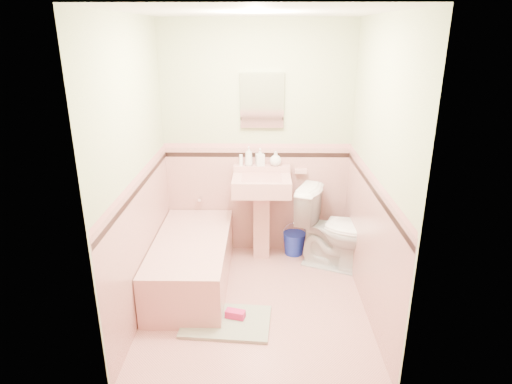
{
  "coord_description": "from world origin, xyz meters",
  "views": [
    {
      "loc": [
        0.06,
        -3.49,
        2.36
      ],
      "look_at": [
        0.0,
        0.25,
        1.0
      ],
      "focal_mm": 30.96,
      "sensor_mm": 36.0,
      "label": 1
    }
  ],
  "objects_px": {
    "sink": "(262,218)",
    "bucket": "(294,243)",
    "medicine_cabinet": "(262,100)",
    "soap_bottle_right": "(276,158)",
    "toilet": "(338,229)",
    "shoe": "(235,314)",
    "bathtub": "(192,263)",
    "soap_bottle_mid": "(260,157)",
    "soap_bottle_left": "(249,156)"
  },
  "relations": [
    {
      "from": "bathtub",
      "to": "soap_bottle_right",
      "type": "distance_m",
      "value": 1.39
    },
    {
      "from": "medicine_cabinet",
      "to": "soap_bottle_right",
      "type": "distance_m",
      "value": 0.62
    },
    {
      "from": "toilet",
      "to": "shoe",
      "type": "distance_m",
      "value": 1.45
    },
    {
      "from": "medicine_cabinet",
      "to": "soap_bottle_left",
      "type": "bearing_deg",
      "value": -167.82
    },
    {
      "from": "soap_bottle_left",
      "to": "soap_bottle_right",
      "type": "xyz_separation_m",
      "value": [
        0.29,
        0.0,
        -0.02
      ]
    },
    {
      "from": "bathtub",
      "to": "sink",
      "type": "bearing_deg",
      "value": 37.93
    },
    {
      "from": "medicine_cabinet",
      "to": "soap_bottle_mid",
      "type": "height_order",
      "value": "medicine_cabinet"
    },
    {
      "from": "soap_bottle_left",
      "to": "shoe",
      "type": "relative_size",
      "value": 1.24
    },
    {
      "from": "medicine_cabinet",
      "to": "bathtub",
      "type": "bearing_deg",
      "value": -132.58
    },
    {
      "from": "toilet",
      "to": "sink",
      "type": "bearing_deg",
      "value": 100.97
    },
    {
      "from": "medicine_cabinet",
      "to": "soap_bottle_right",
      "type": "relative_size",
      "value": 3.51
    },
    {
      "from": "toilet",
      "to": "shoe",
      "type": "height_order",
      "value": "toilet"
    },
    {
      "from": "soap_bottle_right",
      "to": "bucket",
      "type": "xyz_separation_m",
      "value": [
        0.22,
        -0.07,
        -0.97
      ]
    },
    {
      "from": "bathtub",
      "to": "soap_bottle_left",
      "type": "bearing_deg",
      "value": 52.69
    },
    {
      "from": "toilet",
      "to": "shoe",
      "type": "xyz_separation_m",
      "value": [
        -1.02,
        -0.97,
        -0.36
      ]
    },
    {
      "from": "sink",
      "to": "soap_bottle_right",
      "type": "height_order",
      "value": "soap_bottle_right"
    },
    {
      "from": "medicine_cabinet",
      "to": "shoe",
      "type": "relative_size",
      "value": 3.32
    },
    {
      "from": "sink",
      "to": "medicine_cabinet",
      "type": "relative_size",
      "value": 1.71
    },
    {
      "from": "shoe",
      "to": "soap_bottle_mid",
      "type": "bearing_deg",
      "value": 96.62
    },
    {
      "from": "soap_bottle_right",
      "to": "soap_bottle_mid",
      "type": "bearing_deg",
      "value": 180.0
    },
    {
      "from": "soap_bottle_left",
      "to": "shoe",
      "type": "distance_m",
      "value": 1.68
    },
    {
      "from": "soap_bottle_mid",
      "to": "shoe",
      "type": "bearing_deg",
      "value": -98.85
    },
    {
      "from": "soap_bottle_left",
      "to": "soap_bottle_mid",
      "type": "distance_m",
      "value": 0.12
    },
    {
      "from": "soap_bottle_right",
      "to": "shoe",
      "type": "bearing_deg",
      "value": -105.72
    },
    {
      "from": "medicine_cabinet",
      "to": "bucket",
      "type": "height_order",
      "value": "medicine_cabinet"
    },
    {
      "from": "soap_bottle_mid",
      "to": "bucket",
      "type": "distance_m",
      "value": 1.06
    },
    {
      "from": "soap_bottle_left",
      "to": "soap_bottle_mid",
      "type": "bearing_deg",
      "value": 0.0
    },
    {
      "from": "medicine_cabinet",
      "to": "soap_bottle_right",
      "type": "bearing_deg",
      "value": -11.57
    },
    {
      "from": "sink",
      "to": "shoe",
      "type": "distance_m",
      "value": 1.22
    },
    {
      "from": "medicine_cabinet",
      "to": "soap_bottle_left",
      "type": "distance_m",
      "value": 0.6
    },
    {
      "from": "bucket",
      "to": "soap_bottle_mid",
      "type": "bearing_deg",
      "value": 169.99
    },
    {
      "from": "bathtub",
      "to": "shoe",
      "type": "relative_size",
      "value": 8.94
    },
    {
      "from": "bathtub",
      "to": "sink",
      "type": "distance_m",
      "value": 0.9
    },
    {
      "from": "medicine_cabinet",
      "to": "soap_bottle_mid",
      "type": "distance_m",
      "value": 0.59
    },
    {
      "from": "toilet",
      "to": "soap_bottle_mid",
      "type": "bearing_deg",
      "value": 89.66
    },
    {
      "from": "sink",
      "to": "medicine_cabinet",
      "type": "bearing_deg",
      "value": 90.0
    },
    {
      "from": "sink",
      "to": "bucket",
      "type": "distance_m",
      "value": 0.52
    },
    {
      "from": "sink",
      "to": "toilet",
      "type": "bearing_deg",
      "value": -11.44
    },
    {
      "from": "bathtub",
      "to": "shoe",
      "type": "bearing_deg",
      "value": -52.63
    },
    {
      "from": "sink",
      "to": "bucket",
      "type": "xyz_separation_m",
      "value": [
        0.37,
        0.11,
        -0.35
      ]
    },
    {
      "from": "soap_bottle_mid",
      "to": "shoe",
      "type": "relative_size",
      "value": 1.11
    },
    {
      "from": "soap_bottle_mid",
      "to": "bucket",
      "type": "relative_size",
      "value": 0.75
    },
    {
      "from": "soap_bottle_right",
      "to": "toilet",
      "type": "distance_m",
      "value": 0.99
    },
    {
      "from": "bathtub",
      "to": "soap_bottle_mid",
      "type": "relative_size",
      "value": 8.04
    },
    {
      "from": "soap_bottle_left",
      "to": "bucket",
      "type": "bearing_deg",
      "value": -7.65
    },
    {
      "from": "bathtub",
      "to": "soap_bottle_right",
      "type": "height_order",
      "value": "soap_bottle_right"
    },
    {
      "from": "sink",
      "to": "soap_bottle_left",
      "type": "distance_m",
      "value": 0.68
    },
    {
      "from": "soap_bottle_left",
      "to": "toilet",
      "type": "distance_m",
      "value": 1.21
    },
    {
      "from": "soap_bottle_mid",
      "to": "toilet",
      "type": "height_order",
      "value": "soap_bottle_mid"
    },
    {
      "from": "bathtub",
      "to": "soap_bottle_left",
      "type": "relative_size",
      "value": 7.23
    }
  ]
}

